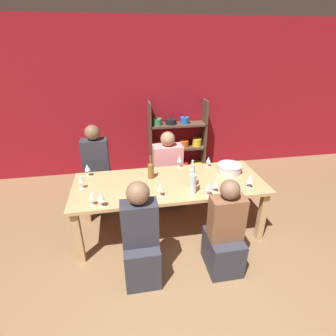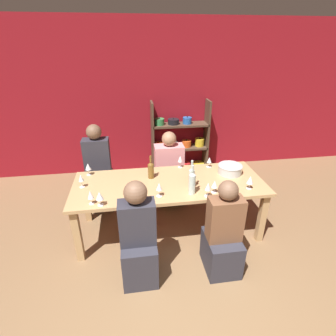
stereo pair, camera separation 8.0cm
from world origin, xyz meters
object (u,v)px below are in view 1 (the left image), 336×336
at_px(wine_glass_white_d, 87,168).
at_px(wine_glass_white_a, 180,159).
at_px(wine_glass_red_b, 209,186).
at_px(shelf_unit, 177,145).
at_px(mixing_bowl, 229,168).
at_px(wine_bottle_green, 193,182).
at_px(wine_glass_white_b, 250,179).
at_px(wine_glass_white_c, 101,197).
at_px(person_near_a, 224,237).
at_px(person_far_a, 168,175).
at_px(wine_glass_empty_b, 231,185).
at_px(wine_bottle_amber, 151,170).
at_px(wine_glass_red_d, 208,160).
at_px(wine_glass_red_c, 160,187).
at_px(person_far_b, 98,177).
at_px(wine_glass_red_a, 91,196).
at_px(wine_glass_white_e, 81,179).
at_px(person_near_b, 141,244).
at_px(wine_bottle_dark, 192,177).
at_px(wine_glass_empty_a, 215,184).
at_px(dining_table, 169,188).

bearing_deg(wine_glass_white_d, wine_glass_white_a, 2.14).
bearing_deg(wine_glass_red_b, shelf_unit, 87.47).
relative_size(mixing_bowl, wine_bottle_green, 0.90).
height_order(wine_glass_white_b, wine_glass_white_c, wine_glass_white_c).
bearing_deg(wine_glass_white_c, person_near_a, -15.34).
relative_size(wine_glass_white_d, person_far_a, 0.15).
distance_m(wine_glass_white_a, wine_glass_empty_b, 0.89).
xyz_separation_m(mixing_bowl, wine_bottle_amber, (-1.05, 0.02, 0.06)).
distance_m(wine_glass_white_c, wine_glass_red_d, 1.60).
xyz_separation_m(wine_bottle_amber, wine_glass_white_a, (0.43, 0.25, 0.01)).
xyz_separation_m(wine_glass_red_c, wine_glass_empty_b, (0.81, -0.07, -0.01)).
distance_m(wine_bottle_green, person_far_a, 1.21).
bearing_deg(wine_glass_empty_b, wine_glass_red_c, 174.86).
height_order(wine_glass_red_d, person_far_b, person_far_b).
distance_m(wine_glass_white_a, person_far_b, 1.27).
xyz_separation_m(wine_glass_red_a, wine_glass_white_e, (-0.15, 0.39, 0.01)).
height_order(wine_glass_red_d, person_near_b, person_near_b).
bearing_deg(person_near_b, mixing_bowl, 34.01).
xyz_separation_m(wine_bottle_dark, wine_glass_red_c, (-0.40, -0.13, -0.02)).
bearing_deg(wine_glass_white_c, wine_glass_empty_a, 3.49).
bearing_deg(wine_glass_red_d, person_near_a, -97.75).
height_order(mixing_bowl, wine_bottle_dark, wine_bottle_dark).
relative_size(wine_glass_red_a, wine_glass_white_c, 0.97).
xyz_separation_m(wine_bottle_dark, wine_glass_white_c, (-1.04, -0.22, -0.02)).
distance_m(shelf_unit, wine_glass_white_a, 1.43).
distance_m(wine_glass_white_a, person_near_b, 1.36).
height_order(wine_glass_red_b, person_far_a, person_far_a).
bearing_deg(wine_glass_red_c, wine_glass_white_a, 61.88).
bearing_deg(wine_glass_red_c, mixing_bowl, 23.37).
xyz_separation_m(shelf_unit, wine_glass_red_a, (-1.38, -2.12, 0.30)).
relative_size(wine_glass_empty_a, person_far_b, 0.12).
relative_size(wine_glass_white_e, person_near_a, 0.15).
bearing_deg(wine_glass_white_d, wine_glass_red_b, -28.10).
distance_m(dining_table, person_far_a, 0.86).
xyz_separation_m(wine_bottle_dark, wine_glass_red_b, (0.14, -0.22, -0.02)).
height_order(wine_glass_white_a, person_near_b, person_near_b).
bearing_deg(wine_glass_white_a, wine_glass_red_c, -118.12).
height_order(person_far_a, person_near_b, person_near_b).
distance_m(wine_glass_red_c, person_near_a, 0.88).
relative_size(wine_bottle_green, wine_glass_red_d, 2.47).
height_order(shelf_unit, wine_bottle_dark, shelf_unit).
relative_size(wine_glass_empty_a, wine_glass_white_d, 0.92).
distance_m(wine_glass_white_b, wine_glass_white_c, 1.72).
relative_size(shelf_unit, wine_glass_white_c, 8.10).
xyz_separation_m(mixing_bowl, wine_bottle_dark, (-0.59, -0.30, 0.08)).
bearing_deg(wine_glass_red_b, wine_glass_white_e, 163.48).
bearing_deg(wine_bottle_green, person_far_a, 94.84).
distance_m(wine_glass_red_a, wine_glass_white_d, 0.71).
xyz_separation_m(wine_glass_empty_a, person_far_b, (-1.42, 1.10, -0.35)).
xyz_separation_m(dining_table, wine_glass_red_d, (0.62, 0.35, 0.18)).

